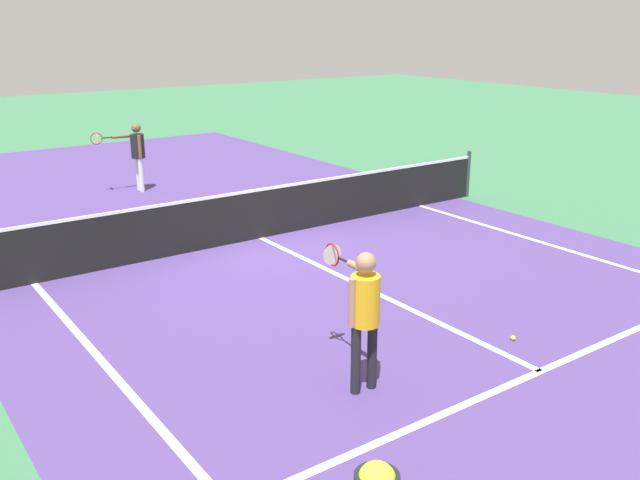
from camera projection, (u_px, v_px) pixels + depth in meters
The scene contains 9 objects.
ground_plane at pixel (261, 238), 13.07m from camera, with size 60.00×60.00×0.00m, color #38724C.
court_surface_inbounds at pixel (261, 238), 13.07m from camera, with size 10.62×24.40×0.00m, color #4C387A.
line_sideline_left at pixel (206, 480), 6.18m from camera, with size 0.10×11.89×0.01m, color white.
line_service_near at pixel (540, 371), 8.10m from camera, with size 8.22×0.10×0.01m, color white.
line_center_service at pixel (368, 289), 10.58m from camera, with size 0.10×6.40×0.01m, color white.
net at pixel (260, 213), 12.92m from camera, with size 11.26×0.09×1.07m.
player_near at pixel (364, 306), 7.42m from camera, with size 0.55×1.18×1.62m.
player_far at pixel (137, 149), 16.39m from camera, with size 1.19×0.56×1.63m.
tennis_ball_mid_court at pixel (513, 338), 8.88m from camera, with size 0.07×0.07×0.07m, color #CCE033.
Camera 1 is at (-6.31, -10.81, 3.93)m, focal length 38.81 mm.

